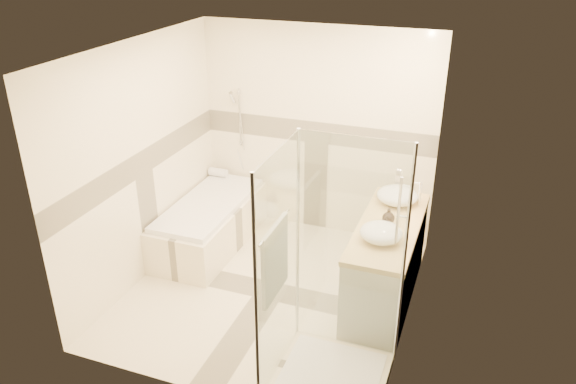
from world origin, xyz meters
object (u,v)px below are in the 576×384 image
(amenity_bottle_a, at_px, (385,223))
(amenity_bottle_b, at_px, (389,216))
(shower_enclosure, at_px, (321,326))
(vessel_sink_far, at_px, (381,233))
(bathtub, at_px, (210,221))
(vanity, at_px, (386,262))
(vessel_sink_near, at_px, (397,195))

(amenity_bottle_a, height_order, amenity_bottle_b, same)
(shower_enclosure, distance_m, vessel_sink_far, 1.07)
(vessel_sink_far, distance_m, amenity_bottle_a, 0.19)
(bathtub, bearing_deg, vessel_sink_far, -17.61)
(bathtub, xyz_separation_m, shower_enclosure, (1.86, -1.62, 0.20))
(shower_enclosure, xyz_separation_m, amenity_bottle_b, (0.27, 1.30, 0.42))
(vanity, relative_size, amenity_bottle_b, 10.34)
(bathtub, relative_size, shower_enclosure, 0.83)
(vanity, xyz_separation_m, vessel_sink_near, (-0.02, 0.49, 0.51))
(vessel_sink_far, xyz_separation_m, amenity_bottle_a, (0.00, 0.19, 0.00))
(vessel_sink_near, relative_size, amenity_bottle_a, 2.70)
(vessel_sink_far, bearing_deg, vanity, 86.49)
(vessel_sink_far, bearing_deg, amenity_bottle_a, 90.00)
(amenity_bottle_a, xyz_separation_m, amenity_bottle_b, (0.00, 0.16, -0.00))
(bathtub, distance_m, vessel_sink_far, 2.32)
(amenity_bottle_a, relative_size, amenity_bottle_b, 1.00)
(vanity, relative_size, amenity_bottle_a, 10.31)
(vanity, xyz_separation_m, amenity_bottle_b, (-0.02, 0.03, 0.50))
(shower_enclosure, bearing_deg, amenity_bottle_b, 78.12)
(vanity, height_order, vessel_sink_far, vessel_sink_far)
(bathtub, xyz_separation_m, vanity, (2.15, -0.35, 0.12))
(vessel_sink_far, xyz_separation_m, amenity_bottle_b, (0.00, 0.35, -0.00))
(vessel_sink_near, xyz_separation_m, vessel_sink_far, (0.00, -0.82, -0.01))
(vessel_sink_near, distance_m, vessel_sink_far, 0.82)
(vanity, bearing_deg, vessel_sink_far, -93.51)
(bathtub, height_order, vessel_sink_far, vessel_sink_far)
(shower_enclosure, height_order, amenity_bottle_a, shower_enclosure)
(shower_enclosure, relative_size, vessel_sink_near, 4.81)
(bathtub, relative_size, vanity, 1.05)
(bathtub, xyz_separation_m, amenity_bottle_b, (2.13, -0.32, 0.62))
(shower_enclosure, xyz_separation_m, vessel_sink_near, (0.27, 1.76, 0.43))
(shower_enclosure, bearing_deg, vessel_sink_far, 73.89)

